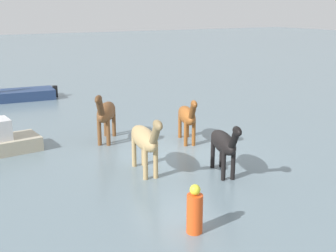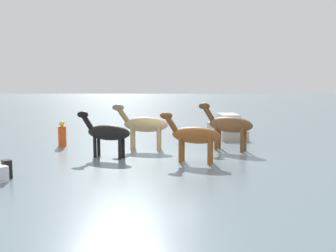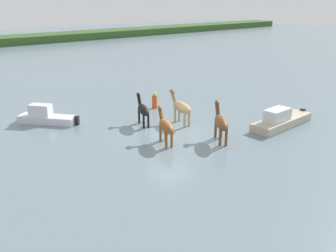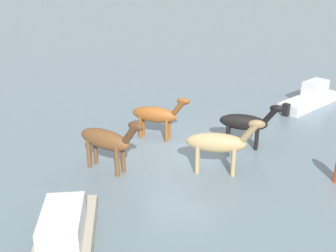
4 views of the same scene
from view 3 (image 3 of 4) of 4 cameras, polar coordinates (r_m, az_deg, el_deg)
name	(u,v)px [view 3 (image 3 of 4)]	position (r m, az deg, el deg)	size (l,w,h in m)	color
ground_plane	(171,134)	(22.09, 0.44, -1.18)	(146.40, 146.40, 0.00)	slate
horse_gray_outer	(221,122)	(20.87, 7.84, 0.57)	(1.71, 2.35, 1.98)	brown
horse_dun_straggler	(143,110)	(23.40, -3.72, 2.45)	(1.05, 2.25, 1.76)	black
horse_dark_mare	(181,107)	(23.55, 1.97, 2.82)	(0.86, 2.49, 1.93)	tan
horse_rear_stallion	(165,126)	(20.41, -0.38, 0.03)	(1.13, 2.29, 1.80)	brown
boat_dinghy_port	(47,118)	(25.07, -17.52, 1.13)	(3.18, 3.42, 1.31)	silver
boat_motor_center	(281,121)	(24.22, 16.37, 0.65)	(4.99, 1.73, 1.34)	#B7AD93
buoy_channel_marker	(155,101)	(26.97, -2.00, 3.73)	(0.36, 0.36, 1.14)	#E54C19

